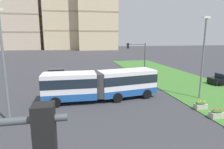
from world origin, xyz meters
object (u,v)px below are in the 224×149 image
object	(u,v)px
traffic_light_far_right	(139,55)
flower_planter_2	(217,113)
flower_planter_3	(201,105)
apartment_tower_westcentre	(63,4)
articulated_bus	(101,84)
apartment_tower_west	(18,7)
streetlight_median	(203,55)
car_maroon_sedan	(57,74)
streetlight_left	(4,63)

from	to	relation	value
traffic_light_far_right	flower_planter_2	bearing A→B (deg)	-84.66
flower_planter_3	apartment_tower_westcentre	world-z (taller)	apartment_tower_westcentre
articulated_bus	apartment_tower_west	world-z (taller)	apartment_tower_west
flower_planter_3	streetlight_median	distance (m)	5.44
apartment_tower_westcentre	flower_planter_2	bearing A→B (deg)	-81.14
car_maroon_sedan	flower_planter_3	xyz separation A→B (m)	(13.65, -16.26, -0.33)
flower_planter_2	flower_planter_3	distance (m)	1.99
articulated_bus	streetlight_median	size ratio (longest dim) A/B	1.41
streetlight_left	apartment_tower_westcentre	xyz separation A→B (m)	(1.18, 93.28, 18.91)
flower_planter_3	streetlight_median	xyz separation A→B (m)	(1.90, 2.79, 4.26)
car_maroon_sedan	streetlight_median	world-z (taller)	streetlight_median
car_maroon_sedan	apartment_tower_westcentre	size ratio (longest dim) A/B	0.09
car_maroon_sedan	streetlight_median	size ratio (longest dim) A/B	0.52
flower_planter_2	flower_planter_3	size ratio (longest dim) A/B	1.00
articulated_bus	flower_planter_2	world-z (taller)	articulated_bus
articulated_bus	car_maroon_sedan	distance (m)	12.78
car_maroon_sedan	flower_planter_3	world-z (taller)	car_maroon_sedan
traffic_light_far_right	apartment_tower_westcentre	bearing A→B (deg)	99.50
streetlight_left	streetlight_median	distance (m)	18.15
apartment_tower_westcentre	streetlight_left	bearing A→B (deg)	-90.73
articulated_bus	apartment_tower_westcentre	distance (m)	92.01
apartment_tower_west	streetlight_median	bearing A→B (deg)	-67.45
streetlight_left	apartment_tower_westcentre	bearing A→B (deg)	89.27
car_maroon_sedan	streetlight_median	distance (m)	20.95
flower_planter_2	traffic_light_far_right	distance (m)	15.40
car_maroon_sedan	apartment_tower_westcentre	distance (m)	80.81
flower_planter_3	traffic_light_far_right	size ratio (longest dim) A/B	0.20
streetlight_left	apartment_tower_west	world-z (taller)	apartment_tower_west
traffic_light_far_right	apartment_tower_westcentre	distance (m)	84.28
flower_planter_3	car_maroon_sedan	bearing A→B (deg)	130.00
flower_planter_3	streetlight_median	world-z (taller)	streetlight_median
traffic_light_far_right	apartment_tower_westcentre	size ratio (longest dim) A/B	0.12
articulated_bus	apartment_tower_west	distance (m)	99.79
streetlight_left	flower_planter_2	bearing A→B (deg)	-8.76
articulated_bus	apartment_tower_west	size ratio (longest dim) A/B	0.28
traffic_light_far_right	apartment_tower_west	bearing A→B (deg)	113.08
flower_planter_2	apartment_tower_west	world-z (taller)	apartment_tower_west
articulated_bus	streetlight_median	world-z (taller)	streetlight_median
articulated_bus	traffic_light_far_right	bearing A→B (deg)	49.90
streetlight_median	apartment_tower_west	size ratio (longest dim) A/B	0.20
flower_planter_3	streetlight_left	bearing A→B (deg)	178.25
streetlight_left	car_maroon_sedan	bearing A→B (deg)	81.13
car_maroon_sedan	streetlight_median	xyz separation A→B (m)	(15.55, -13.47, 3.94)
articulated_bus	apartment_tower_westcentre	bearing A→B (deg)	94.19
articulated_bus	car_maroon_sedan	xyz separation A→B (m)	(-5.25, 11.61, -0.90)
articulated_bus	flower_planter_2	xyz separation A→B (m)	(8.40, -6.64, -1.23)
car_maroon_sedan	flower_planter_2	distance (m)	22.80
articulated_bus	car_maroon_sedan	world-z (taller)	articulated_bus
car_maroon_sedan	traffic_light_far_right	world-z (taller)	traffic_light_far_right
articulated_bus	flower_planter_2	distance (m)	10.78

